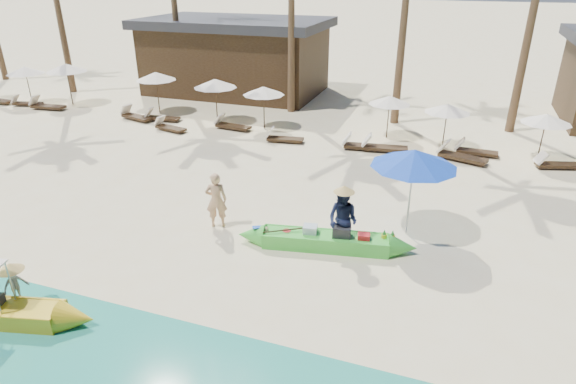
% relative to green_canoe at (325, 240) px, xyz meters
% --- Properties ---
extents(ground, '(240.00, 240.00, 0.00)m').
position_rel_green_canoe_xyz_m(ground, '(-2.05, -1.45, -0.23)').
color(ground, beige).
rests_on(ground, ground).
extents(green_canoe, '(5.40, 1.33, 0.69)m').
position_rel_green_canoe_xyz_m(green_canoe, '(0.00, 0.00, 0.00)').
color(green_canoe, green).
rests_on(green_canoe, ground).
extents(tourist, '(0.73, 0.61, 1.70)m').
position_rel_green_canoe_xyz_m(tourist, '(-3.33, 0.13, 0.62)').
color(tourist, tan).
rests_on(tourist, ground).
extents(vendor_green, '(1.04, 0.93, 1.78)m').
position_rel_green_canoe_xyz_m(vendor_green, '(0.43, 0.06, 0.66)').
color(vendor_green, black).
rests_on(vendor_green, ground).
extents(vendor_yellow, '(0.47, 0.63, 0.86)m').
position_rel_green_canoe_xyz_m(vendor_yellow, '(-5.80, -4.74, 0.38)').
color(vendor_yellow, gray).
rests_on(vendor_yellow, ground).
extents(blue_umbrella, '(2.36, 2.36, 2.54)m').
position_rel_green_canoe_xyz_m(blue_umbrella, '(1.98, 1.57, 2.06)').
color(blue_umbrella, '#99999E').
rests_on(blue_umbrella, ground).
extents(resort_parasol_1, '(1.99, 1.99, 2.05)m').
position_rel_green_canoe_xyz_m(resort_parasol_1, '(-19.81, 9.53, 1.62)').
color(resort_parasol_1, '#3A2717').
rests_on(resort_parasol_1, ground).
extents(lounger_1_right, '(1.70, 0.88, 0.55)m').
position_rel_green_canoe_xyz_m(lounger_1_right, '(-19.67, 8.96, -0.05)').
color(lounger_1_right, '#3A2717').
rests_on(lounger_1_right, ground).
extents(resort_parasol_2, '(2.18, 2.18, 2.25)m').
position_rel_green_canoe_xyz_m(resort_parasol_2, '(-17.47, 10.11, 1.80)').
color(resort_parasol_2, '#3A2717').
rests_on(resort_parasol_2, ground).
extents(lounger_2_left, '(1.99, 0.79, 0.66)m').
position_rel_green_canoe_xyz_m(lounger_2_left, '(-18.06, 8.77, -0.01)').
color(lounger_2_left, '#3A2717').
rests_on(lounger_2_left, ground).
extents(resort_parasol_3, '(2.06, 2.06, 2.13)m').
position_rel_green_canoe_xyz_m(resort_parasol_3, '(-11.90, 10.26, 1.68)').
color(resort_parasol_3, '#3A2717').
rests_on(resort_parasol_3, ground).
extents(lounger_3_left, '(1.94, 1.01, 0.63)m').
position_rel_green_canoe_xyz_m(lounger_3_left, '(-12.30, 8.70, -0.02)').
color(lounger_3_left, '#3A2717').
rests_on(lounger_3_left, ground).
extents(lounger_3_right, '(1.78, 0.77, 0.59)m').
position_rel_green_canoe_xyz_m(lounger_3_right, '(-10.98, 8.94, -0.04)').
color(lounger_3_right, '#3A2717').
rests_on(lounger_3_right, ground).
extents(resort_parasol_4, '(2.09, 2.09, 2.15)m').
position_rel_green_canoe_xyz_m(resort_parasol_4, '(-8.19, 9.66, 1.70)').
color(resort_parasol_4, '#3A2717').
rests_on(resort_parasol_4, ground).
extents(lounger_4_left, '(1.72, 0.86, 0.56)m').
position_rel_green_canoe_xyz_m(lounger_4_left, '(-9.73, 7.70, -0.05)').
color(lounger_4_left, '#3A2717').
rests_on(lounger_4_left, ground).
extents(lounger_4_right, '(1.83, 0.73, 0.61)m').
position_rel_green_canoe_xyz_m(lounger_4_right, '(-7.07, 8.87, -0.03)').
color(lounger_4_right, '#3A2717').
rests_on(lounger_4_right, ground).
extents(resort_parasol_5, '(1.94, 1.94, 2.00)m').
position_rel_green_canoe_xyz_m(resort_parasol_5, '(-5.63, 9.53, 1.57)').
color(resort_parasol_5, '#3A2717').
rests_on(resort_parasol_5, ground).
extents(lounger_5_left, '(1.73, 0.76, 0.57)m').
position_rel_green_canoe_xyz_m(lounger_5_left, '(-4.12, 7.92, -0.04)').
color(lounger_5_left, '#3A2717').
rests_on(lounger_5_left, ground).
extents(resort_parasol_6, '(1.84, 1.84, 1.90)m').
position_rel_green_canoe_xyz_m(resort_parasol_6, '(0.10, 10.07, 1.48)').
color(resort_parasol_6, '#3A2717').
rests_on(resort_parasol_6, ground).
extents(lounger_6_left, '(1.90, 0.81, 0.62)m').
position_rel_green_canoe_xyz_m(lounger_6_left, '(-0.64, 8.11, -0.02)').
color(lounger_6_left, '#3A2717').
rests_on(lounger_6_left, ground).
extents(lounger_6_right, '(1.96, 0.85, 0.64)m').
position_rel_green_canoe_xyz_m(lounger_6_right, '(0.21, 8.18, -0.02)').
color(lounger_6_right, '#3A2717').
rests_on(lounger_6_right, ground).
extents(resort_parasol_7, '(1.86, 1.86, 1.92)m').
position_rel_green_canoe_xyz_m(resort_parasol_7, '(2.56, 9.44, 1.50)').
color(resort_parasol_7, '#3A2717').
rests_on(resort_parasol_7, ground).
extents(lounger_7_left, '(1.71, 0.58, 0.57)m').
position_rel_green_canoe_xyz_m(lounger_7_left, '(3.82, 9.01, -0.04)').
color(lounger_7_left, '#3A2717').
rests_on(lounger_7_left, ground).
extents(lounger_7_right, '(2.03, 1.14, 0.66)m').
position_rel_green_canoe_xyz_m(lounger_7_right, '(3.27, 8.13, -0.01)').
color(lounger_7_right, '#3A2717').
rests_on(lounger_7_right, ground).
extents(resort_parasol_8, '(1.86, 1.86, 1.91)m').
position_rel_green_canoe_xyz_m(resort_parasol_8, '(6.21, 9.14, 1.49)').
color(resort_parasol_8, '#3A2717').
rests_on(resort_parasol_8, ground).
extents(lounger_8_left, '(1.75, 0.97, 0.57)m').
position_rel_green_canoe_xyz_m(lounger_8_left, '(6.73, 8.47, -0.04)').
color(lounger_8_left, '#3A2717').
rests_on(lounger_8_left, ground).
extents(pavilion_west, '(10.80, 6.60, 4.30)m').
position_rel_green_canoe_xyz_m(pavilion_west, '(-10.05, 16.05, 1.96)').
color(pavilion_west, '#3A2717').
rests_on(pavilion_west, ground).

